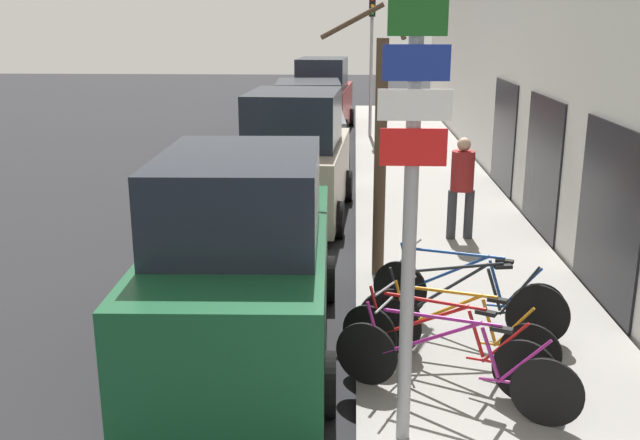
{
  "coord_description": "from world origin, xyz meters",
  "views": [
    {
      "loc": [
        0.94,
        -1.78,
        3.73
      ],
      "look_at": [
        0.54,
        6.71,
        1.36
      ],
      "focal_mm": 40.0,
      "sensor_mm": 36.0,
      "label": 1
    }
  ],
  "objects_px": {
    "bicycle_0": "(452,366)",
    "bicycle_2": "(460,334)",
    "parked_car_1": "(295,162)",
    "pedestrian_near": "(462,181)",
    "parked_car_0": "(243,263)",
    "bicycle_4": "(466,296)",
    "traffic_light": "(372,45)",
    "parked_car_3": "(323,99)",
    "bicycle_3": "(463,311)",
    "bicycle_1": "(443,346)",
    "street_tree": "(381,142)",
    "signpost": "(411,203)",
    "parked_car_2": "(308,126)"
  },
  "relations": [
    {
      "from": "parked_car_1",
      "to": "pedestrian_near",
      "type": "relative_size",
      "value": 2.57
    },
    {
      "from": "parked_car_1",
      "to": "street_tree",
      "type": "xyz_separation_m",
      "value": [
        1.5,
        -3.62,
        0.99
      ]
    },
    {
      "from": "bicycle_1",
      "to": "parked_car_0",
      "type": "height_order",
      "value": "parked_car_0"
    },
    {
      "from": "bicycle_2",
      "to": "parked_car_0",
      "type": "bearing_deg",
      "value": 99.68
    },
    {
      "from": "bicycle_4",
      "to": "bicycle_1",
      "type": "bearing_deg",
      "value": -172.4
    },
    {
      "from": "bicycle_0",
      "to": "pedestrian_near",
      "type": "relative_size",
      "value": 1.29
    },
    {
      "from": "parked_car_0",
      "to": "bicycle_1",
      "type": "bearing_deg",
      "value": -25.26
    },
    {
      "from": "signpost",
      "to": "bicycle_4",
      "type": "relative_size",
      "value": 1.79
    },
    {
      "from": "bicycle_0",
      "to": "bicycle_4",
      "type": "height_order",
      "value": "bicycle_4"
    },
    {
      "from": "bicycle_2",
      "to": "parked_car_1",
      "type": "height_order",
      "value": "parked_car_1"
    },
    {
      "from": "bicycle_0",
      "to": "bicycle_2",
      "type": "xyz_separation_m",
      "value": [
        0.19,
        0.8,
        -0.02
      ]
    },
    {
      "from": "signpost",
      "to": "traffic_light",
      "type": "bearing_deg",
      "value": 89.84
    },
    {
      "from": "parked_car_3",
      "to": "street_tree",
      "type": "height_order",
      "value": "street_tree"
    },
    {
      "from": "pedestrian_near",
      "to": "street_tree",
      "type": "bearing_deg",
      "value": 43.32
    },
    {
      "from": "bicycle_1",
      "to": "traffic_light",
      "type": "bearing_deg",
      "value": 29.76
    },
    {
      "from": "pedestrian_near",
      "to": "parked_car_0",
      "type": "bearing_deg",
      "value": 44.92
    },
    {
      "from": "street_tree",
      "to": "traffic_light",
      "type": "distance_m",
      "value": 13.18
    },
    {
      "from": "bicycle_2",
      "to": "bicycle_4",
      "type": "xyz_separation_m",
      "value": [
        0.21,
        0.98,
        0.04
      ]
    },
    {
      "from": "bicycle_0",
      "to": "street_tree",
      "type": "distance_m",
      "value": 4.05
    },
    {
      "from": "parked_car_3",
      "to": "bicycle_4",
      "type": "bearing_deg",
      "value": -78.29
    },
    {
      "from": "bicycle_4",
      "to": "pedestrian_near",
      "type": "bearing_deg",
      "value": 18.59
    },
    {
      "from": "parked_car_1",
      "to": "bicycle_4",
      "type": "bearing_deg",
      "value": -62.96
    },
    {
      "from": "signpost",
      "to": "bicycle_2",
      "type": "relative_size",
      "value": 2.02
    },
    {
      "from": "parked_car_1",
      "to": "parked_car_0",
      "type": "bearing_deg",
      "value": -88.33
    },
    {
      "from": "bicycle_2",
      "to": "pedestrian_near",
      "type": "distance_m",
      "value": 4.83
    },
    {
      "from": "bicycle_0",
      "to": "parked_car_2",
      "type": "distance_m",
      "value": 13.09
    },
    {
      "from": "signpost",
      "to": "bicycle_3",
      "type": "bearing_deg",
      "value": 67.53
    },
    {
      "from": "signpost",
      "to": "parked_car_0",
      "type": "distance_m",
      "value": 2.92
    },
    {
      "from": "bicycle_3",
      "to": "bicycle_4",
      "type": "distance_m",
      "value": 0.48
    },
    {
      "from": "bicycle_2",
      "to": "street_tree",
      "type": "bearing_deg",
      "value": 38.92
    },
    {
      "from": "bicycle_1",
      "to": "parked_car_2",
      "type": "xyz_separation_m",
      "value": [
        -2.17,
        12.44,
        0.48
      ]
    },
    {
      "from": "bicycle_2",
      "to": "street_tree",
      "type": "distance_m",
      "value": 3.39
    },
    {
      "from": "parked_car_2",
      "to": "bicycle_1",
      "type": "bearing_deg",
      "value": -83.41
    },
    {
      "from": "pedestrian_near",
      "to": "bicycle_0",
      "type": "bearing_deg",
      "value": 72.7
    },
    {
      "from": "pedestrian_near",
      "to": "traffic_light",
      "type": "xyz_separation_m",
      "value": [
        -1.31,
        11.3,
        1.88
      ]
    },
    {
      "from": "pedestrian_near",
      "to": "parked_car_2",
      "type": "bearing_deg",
      "value": -75.95
    },
    {
      "from": "parked_car_1",
      "to": "pedestrian_near",
      "type": "xyz_separation_m",
      "value": [
        2.95,
        -1.78,
        0.04
      ]
    },
    {
      "from": "street_tree",
      "to": "pedestrian_near",
      "type": "bearing_deg",
      "value": 51.82
    },
    {
      "from": "traffic_light",
      "to": "bicycle_0",
      "type": "bearing_deg",
      "value": -88.47
    },
    {
      "from": "parked_car_2",
      "to": "parked_car_3",
      "type": "height_order",
      "value": "parked_car_3"
    },
    {
      "from": "parked_car_1",
      "to": "bicycle_1",
      "type": "bearing_deg",
      "value": -70.46
    },
    {
      "from": "bicycle_0",
      "to": "street_tree",
      "type": "xyz_separation_m",
      "value": [
        -0.59,
        3.69,
        1.56
      ]
    },
    {
      "from": "bicycle_0",
      "to": "parked_car_0",
      "type": "relative_size",
      "value": 0.47
    },
    {
      "from": "bicycle_1",
      "to": "street_tree",
      "type": "xyz_separation_m",
      "value": [
        -0.56,
        3.24,
        1.57
      ]
    },
    {
      "from": "bicycle_3",
      "to": "parked_car_1",
      "type": "distance_m",
      "value": 6.49
    },
    {
      "from": "bicycle_3",
      "to": "traffic_light",
      "type": "height_order",
      "value": "traffic_light"
    },
    {
      "from": "signpost",
      "to": "parked_car_0",
      "type": "xyz_separation_m",
      "value": [
        -1.71,
        2.02,
        -1.24
      ]
    },
    {
      "from": "bicycle_2",
      "to": "parked_car_1",
      "type": "xyz_separation_m",
      "value": [
        -2.28,
        6.52,
        0.59
      ]
    },
    {
      "from": "signpost",
      "to": "parked_car_1",
      "type": "xyz_separation_m",
      "value": [
        -1.6,
        7.93,
        -1.2
      ]
    },
    {
      "from": "signpost",
      "to": "bicycle_4",
      "type": "distance_m",
      "value": 3.1
    }
  ]
}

